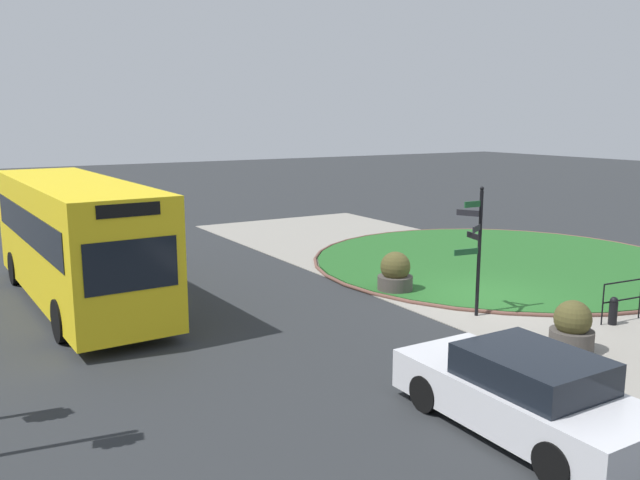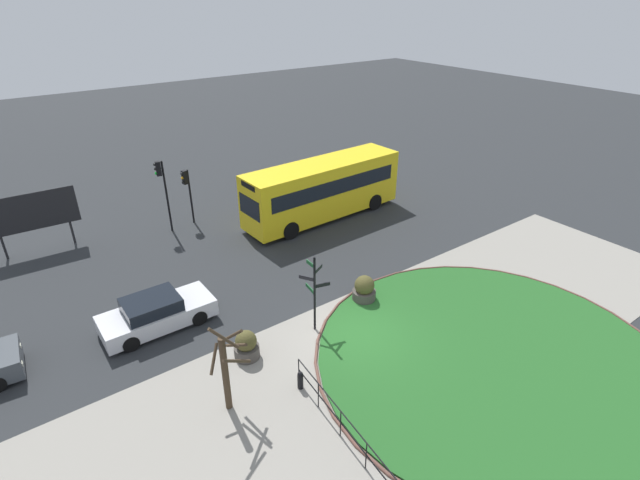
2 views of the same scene
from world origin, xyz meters
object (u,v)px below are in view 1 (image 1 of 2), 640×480
Objects in this scene: bus_yellow at (75,238)px; planter_near_signpost at (395,274)px; bollard_foreground at (613,311)px; car_far_lane at (524,394)px; planter_kerbside at (572,329)px; signpost_directional at (476,243)px.

bus_yellow reaches higher than planter_near_signpost.
bollard_foreground is 5.83m from planter_near_signpost.
planter_kerbside is at bearing -61.48° from car_far_lane.
bus_yellow is (6.55, 8.34, -0.11)m from signpost_directional.
planter_near_signpost is 1.05× the size of planter_kerbside.
signpost_directional is at bearing 49.69° from bus_yellow.
bus_yellow is at bearing 51.85° from signpost_directional.
signpost_directional is at bearing 46.26° from bollard_foreground.
planter_kerbside is (-0.72, 2.45, 0.15)m from bollard_foreground.
car_far_lane reaches higher than planter_near_signpost.
planter_kerbside is (-3.02, 0.06, -1.38)m from signpost_directional.
car_far_lane is at bearing 118.32° from planter_kerbside.
car_far_lane is at bearing 143.01° from signpost_directional.
bollard_foreground is at bearing -65.96° from car_far_lane.
bus_yellow reaches higher than planter_kerbside.
bus_yellow is at bearing 50.52° from bollard_foreground.
signpost_directional is 0.34× the size of bus_yellow.
bus_yellow is at bearing 65.37° from planter_near_signpost.
bollard_foreground is at bearing 48.36° from bus_yellow.
bollard_foreground is 6.77m from car_far_lane.
planter_kerbside is at bearing 106.41° from bollard_foreground.
bollard_foreground is 13.98m from bus_yellow.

